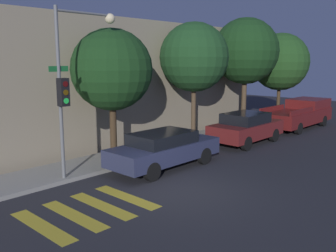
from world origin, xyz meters
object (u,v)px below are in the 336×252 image
sedan_near_corner (164,149)px  traffic_light_pole (74,72)px  sedan_middle (246,127)px  pickup_truck (299,113)px  tree_midblock (194,57)px  tree_far_end (246,51)px  tree_behind_truck (280,62)px  tree_near_corner (112,70)px

sedan_near_corner → traffic_light_pole: bearing=157.0°
sedan_middle → pickup_truck: size_ratio=0.74×
pickup_truck → tree_midblock: 8.43m
sedan_middle → tree_midblock: (-1.35, 2.23, 3.39)m
sedan_middle → tree_midblock: size_ratio=0.71×
sedan_near_corner → sedan_middle: bearing=0.0°
sedan_near_corner → tree_midblock: size_ratio=0.79×
sedan_near_corner → tree_far_end: size_ratio=0.72×
tree_behind_truck → sedan_middle: bearing=-163.8°
traffic_light_pole → tree_behind_truck: 16.52m
pickup_truck → tree_far_end: (-2.73, 2.23, 3.69)m
pickup_truck → tree_behind_truck: bearing=53.9°
traffic_light_pole → sedan_near_corner: traffic_light_pole is taller
sedan_middle → tree_midblock: bearing=121.2°
sedan_near_corner → sedan_middle: size_ratio=1.11×
tree_far_end → sedan_middle: bearing=-146.1°
sedan_near_corner → tree_far_end: bearing=13.7°
pickup_truck → tree_behind_truck: tree_behind_truck is taller
traffic_light_pole → sedan_middle: traffic_light_pole is taller
tree_far_end → tree_behind_truck: (4.36, 0.00, -0.63)m
sedan_middle → tree_midblock: 4.28m
tree_near_corner → tree_midblock: bearing=0.0°
tree_midblock → tree_behind_truck: tree_midblock is taller
sedan_middle → tree_behind_truck: tree_behind_truck is taller
tree_far_end → tree_behind_truck: tree_far_end is taller
tree_midblock → tree_far_end: 4.69m
sedan_middle → tree_far_end: bearing=33.9°
traffic_light_pole → tree_behind_truck: tree_behind_truck is taller
tree_far_end → tree_behind_truck: bearing=0.0°
pickup_truck → tree_midblock: bearing=163.2°
tree_behind_truck → sedan_near_corner: bearing=-170.6°
traffic_light_pole → sedan_middle: bearing=-8.2°
tree_near_corner → tree_behind_truck: (14.14, 0.00, 0.24)m
tree_behind_truck → tree_far_end: bearing=180.0°
tree_midblock → tree_behind_truck: (9.04, 0.00, -0.27)m
tree_midblock → tree_behind_truck: 9.04m
sedan_near_corner → tree_far_end: tree_far_end is taller
tree_midblock → tree_behind_truck: bearing=0.0°
traffic_light_pole → sedan_middle: size_ratio=1.37×
sedan_near_corner → pickup_truck: (11.87, -0.00, 0.10)m
sedan_near_corner → pickup_truck: size_ratio=0.82×
traffic_light_pole → sedan_near_corner: size_ratio=1.24×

